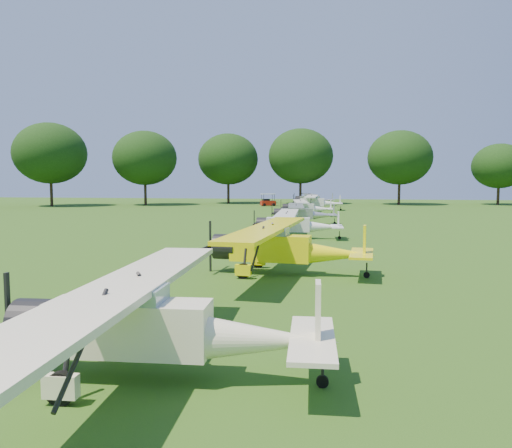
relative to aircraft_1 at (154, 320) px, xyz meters
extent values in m
plane|color=#255314|center=(-0.27, 20.17, -1.23)|extent=(160.00, 160.00, 0.00)
cylinder|color=black|center=(30.06, 78.22, 0.62)|extent=(0.44, 0.44, 3.70)
ellipsoid|color=black|center=(30.06, 78.22, 5.14)|extent=(8.63, 8.63, 7.34)
cylinder|color=black|center=(14.01, 76.38, 1.03)|extent=(0.44, 0.44, 4.51)
ellipsoid|color=black|center=(14.01, 76.38, 6.54)|extent=(10.52, 10.52, 8.94)
cylinder|color=black|center=(-2.39, 76.90, 1.14)|extent=(0.44, 0.44, 4.74)
ellipsoid|color=black|center=(-2.39, 76.90, 6.93)|extent=(11.05, 11.05, 9.39)
cylinder|color=black|center=(-15.02, 76.70, 1.02)|extent=(0.44, 0.44, 4.49)
ellipsoid|color=black|center=(-15.02, 76.70, 6.50)|extent=(10.47, 10.47, 8.90)
cylinder|color=black|center=(-27.16, 68.67, 0.99)|extent=(0.44, 0.44, 4.44)
ellipsoid|color=black|center=(-27.16, 68.67, 6.42)|extent=(10.36, 10.36, 8.80)
cylinder|color=black|center=(-40.43, 63.09, 1.16)|extent=(0.44, 0.44, 4.77)
ellipsoid|color=black|center=(-40.43, 63.09, 7.00)|extent=(11.14, 11.14, 9.47)
cube|color=white|center=(-0.50, -0.02, -0.18)|extent=(3.24, 1.10, 1.05)
cone|color=white|center=(2.20, 0.10, -0.33)|extent=(2.84, 1.03, 0.90)
cube|color=#8CA5B2|center=(-0.60, -0.03, 0.37)|extent=(1.64, 0.99, 0.55)
cylinder|color=black|center=(-2.40, -0.11, -0.18)|extent=(0.95, 1.08, 1.04)
cube|color=black|center=(-3.04, -0.14, -0.18)|extent=(0.07, 0.12, 2.10)
cube|color=white|center=(-0.60, -0.03, 0.62)|extent=(1.94, 10.65, 0.14)
cube|color=white|center=(3.20, 0.15, 0.17)|extent=(0.13, 0.55, 1.30)
cube|color=white|center=(3.10, 0.14, -0.28)|extent=(0.98, 2.83, 0.09)
cylinder|color=black|center=(-1.24, -1.31, -0.93)|extent=(0.61, 0.19, 0.60)
cylinder|color=black|center=(-1.36, 1.19, -0.93)|extent=(0.61, 0.19, 0.60)
cylinder|color=black|center=(3.30, 0.15, -1.11)|extent=(0.24, 0.09, 0.24)
cube|color=#FFF20A|center=(0.82, 11.61, -0.12)|extent=(3.43, 1.26, 1.10)
cone|color=#FFF20A|center=(3.65, 11.39, -0.28)|extent=(3.01, 1.18, 0.95)
cube|color=#8CA5B2|center=(0.71, 11.62, 0.46)|extent=(1.75, 1.10, 0.58)
cylinder|color=black|center=(-1.17, 11.77, -0.12)|extent=(1.03, 1.17, 1.09)
cube|color=black|center=(-1.85, 11.83, -0.12)|extent=(0.07, 0.13, 2.21)
cube|color=#FFF20A|center=(0.71, 11.62, 0.72)|extent=(2.41, 11.23, 0.15)
cube|color=#FFF20A|center=(4.70, 11.30, 0.25)|extent=(0.15, 0.58, 1.37)
cube|color=#FFF20A|center=(4.59, 11.31, -0.23)|extent=(1.13, 3.01, 0.09)
cylinder|color=black|center=(-0.12, 10.37, -0.91)|extent=(0.64, 0.22, 0.63)
cylinder|color=black|center=(0.08, 12.99, -0.91)|extent=(0.64, 0.22, 0.63)
cylinder|color=black|center=(4.80, 11.30, -1.10)|extent=(0.26, 0.10, 0.25)
cube|color=white|center=(0.35, 24.69, -0.26)|extent=(2.97, 1.00, 0.96)
cone|color=white|center=(2.82, 24.79, -0.40)|extent=(2.60, 0.93, 0.82)
cube|color=#8CA5B2|center=(0.26, 24.68, 0.24)|extent=(1.50, 0.91, 0.50)
cylinder|color=black|center=(-1.39, 24.61, -0.26)|extent=(0.86, 0.99, 0.95)
cube|color=black|center=(-1.98, 24.59, -0.26)|extent=(0.06, 0.11, 1.92)
cube|color=white|center=(0.26, 24.68, 0.47)|extent=(1.75, 9.76, 0.13)
cube|color=white|center=(3.74, 24.83, 0.06)|extent=(0.11, 0.51, 1.19)
cube|color=white|center=(3.65, 24.83, -0.36)|extent=(0.89, 2.60, 0.08)
cylinder|color=black|center=(-0.33, 23.51, -0.95)|extent=(0.56, 0.17, 0.55)
cylinder|color=black|center=(-0.43, 25.80, -0.95)|extent=(0.56, 0.17, 0.55)
cylinder|color=black|center=(3.83, 24.84, -1.12)|extent=(0.22, 0.08, 0.22)
cube|color=#B9B8BD|center=(0.08, 36.48, -0.28)|extent=(2.94, 1.09, 0.95)
cone|color=#B9B8BD|center=(2.50, 36.67, -0.42)|extent=(2.58, 1.01, 0.81)
cube|color=#8CA5B2|center=(-0.01, 36.47, 0.22)|extent=(1.50, 0.94, 0.50)
cylinder|color=black|center=(-1.63, 36.34, -0.28)|extent=(0.88, 1.00, 0.94)
cube|color=black|center=(-2.21, 36.29, -0.28)|extent=(0.06, 0.11, 1.89)
cube|color=#B9B8BD|center=(-0.01, 36.47, 0.44)|extent=(2.08, 9.63, 0.13)
cube|color=#B9B8BD|center=(3.40, 36.74, 0.04)|extent=(0.13, 0.50, 1.17)
cube|color=#B9B8BD|center=(3.31, 36.74, -0.37)|extent=(0.97, 2.58, 0.08)
cylinder|color=black|center=(-0.55, 35.29, -0.96)|extent=(0.55, 0.19, 0.54)
cylinder|color=black|center=(-0.73, 37.54, -0.96)|extent=(0.55, 0.19, 0.54)
cylinder|color=black|center=(3.49, 36.75, -1.12)|extent=(0.22, 0.09, 0.22)
cube|color=white|center=(-0.21, 46.54, -0.29)|extent=(2.92, 1.18, 0.93)
cone|color=white|center=(2.17, 46.83, -0.43)|extent=(2.56, 1.10, 0.80)
cube|color=#8CA5B2|center=(-0.30, 46.52, 0.19)|extent=(1.51, 0.98, 0.49)
cylinder|color=black|center=(-1.89, 46.33, -0.29)|extent=(0.91, 1.01, 0.92)
cube|color=black|center=(-2.46, 46.26, -0.29)|extent=(0.07, 0.11, 1.86)
cube|color=white|center=(-0.30, 46.52, 0.42)|extent=(2.43, 9.50, 0.12)
cube|color=white|center=(3.05, 46.94, 0.02)|extent=(0.15, 0.50, 1.15)
cube|color=white|center=(2.96, 46.92, -0.38)|extent=(1.05, 2.56, 0.08)
cylinder|color=black|center=(-0.78, 45.35, -0.96)|extent=(0.55, 0.21, 0.53)
cylinder|color=black|center=(-1.05, 47.55, -0.96)|extent=(0.55, 0.21, 0.53)
cylinder|color=black|center=(3.14, 46.95, -1.12)|extent=(0.22, 0.10, 0.21)
cube|color=white|center=(0.48, 58.44, -0.17)|extent=(3.21, 0.96, 1.05)
cone|color=white|center=(3.18, 58.43, -0.32)|extent=(2.81, 0.90, 0.90)
cube|color=#8CA5B2|center=(0.38, 58.44, 0.38)|extent=(1.60, 0.92, 0.55)
cylinder|color=black|center=(-1.43, 58.44, -0.17)|extent=(0.90, 1.04, 1.04)
cube|color=black|center=(-2.08, 58.44, -0.17)|extent=(0.06, 0.12, 2.10)
cube|color=white|center=(0.38, 58.44, 0.63)|extent=(1.46, 10.62, 0.14)
cube|color=white|center=(4.18, 58.43, 0.18)|extent=(0.10, 0.55, 1.30)
cube|color=white|center=(4.08, 58.43, -0.27)|extent=(0.85, 2.81, 0.09)
cylinder|color=black|center=(-0.33, 57.18, -0.93)|extent=(0.60, 0.16, 0.60)
cylinder|color=black|center=(-0.32, 59.69, -0.93)|extent=(0.60, 0.16, 0.60)
cylinder|color=black|center=(4.28, 58.43, -1.11)|extent=(0.24, 0.08, 0.24)
cube|color=#B9B8BD|center=(-0.47, 70.65, -0.20)|extent=(3.23, 1.40, 1.02)
cone|color=#B9B8BD|center=(2.13, 71.06, -0.35)|extent=(2.83, 1.29, 0.88)
cube|color=#8CA5B2|center=(-0.57, 70.63, 0.33)|extent=(1.68, 1.13, 0.54)
cylinder|color=black|center=(-2.30, 70.36, -0.20)|extent=(1.03, 1.14, 1.01)
cube|color=black|center=(-2.92, 70.26, -0.20)|extent=(0.08, 0.12, 2.05)
cube|color=#B9B8BD|center=(-0.57, 70.63, 0.58)|extent=(3.02, 10.42, 0.14)
cube|color=#B9B8BD|center=(3.09, 71.22, 0.14)|extent=(0.18, 0.54, 1.27)
cube|color=#B9B8BD|center=(2.99, 71.20, -0.30)|extent=(1.25, 2.82, 0.09)
cylinder|color=black|center=(-1.05, 69.32, -0.93)|extent=(0.60, 0.25, 0.58)
cylinder|color=black|center=(-1.43, 71.73, -0.93)|extent=(0.60, 0.25, 0.58)
cylinder|color=black|center=(3.19, 71.23, -1.11)|extent=(0.24, 0.11, 0.23)
cube|color=#AF1B0C|center=(-6.91, 68.70, -0.76)|extent=(2.58, 2.06, 0.72)
cube|color=black|center=(-7.20, 68.57, -0.35)|extent=(1.31, 1.42, 0.46)
cube|color=white|center=(-6.91, 68.70, 0.65)|extent=(2.53, 2.12, 0.08)
cylinder|color=black|center=(-7.36, 67.80, -1.00)|extent=(0.47, 0.32, 0.45)
cylinder|color=black|center=(-7.88, 68.96, -1.00)|extent=(0.47, 0.32, 0.45)
cylinder|color=black|center=(-5.95, 68.44, -1.00)|extent=(0.47, 0.32, 0.45)
cylinder|color=black|center=(-6.47, 69.60, -1.00)|extent=(0.47, 0.32, 0.45)
camera|label=1|loc=(3.48, -9.15, 2.71)|focal=35.00mm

